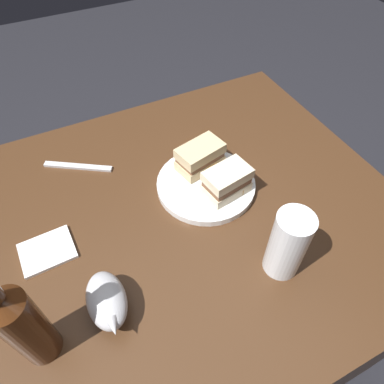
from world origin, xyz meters
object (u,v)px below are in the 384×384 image
at_px(sandwich_half_right, 200,157).
at_px(napkin, 47,251).
at_px(pint_glass, 287,246).
at_px(cider_bottle, 22,324).
at_px(plate, 206,184).
at_px(sandwich_half_left, 227,182).
at_px(fork, 78,166).
at_px(gravy_boat, 107,301).

relative_size(sandwich_half_right, napkin, 1.15).
xyz_separation_m(pint_glass, cider_bottle, (0.47, -0.05, 0.04)).
bearing_deg(cider_bottle, plate, -154.14).
height_order(pint_glass, cider_bottle, cider_bottle).
height_order(plate, sandwich_half_right, sandwich_half_right).
bearing_deg(sandwich_half_left, napkin, -4.32).
xyz_separation_m(plate, cider_bottle, (0.43, 0.21, 0.10)).
xyz_separation_m(plate, napkin, (0.39, 0.02, -0.00)).
relative_size(plate, sandwich_half_right, 1.92).
xyz_separation_m(cider_bottle, napkin, (-0.04, -0.19, -0.11)).
distance_m(plate, fork, 0.34).
relative_size(sandwich_half_left, cider_bottle, 0.42).
xyz_separation_m(sandwich_half_right, fork, (0.28, -0.15, -0.05)).
bearing_deg(pint_glass, sandwich_half_left, -87.68).
height_order(sandwich_half_right, cider_bottle, cider_bottle).
bearing_deg(pint_glass, sandwich_half_right, -85.18).
height_order(napkin, fork, napkin).
distance_m(gravy_boat, cider_bottle, 0.15).
xyz_separation_m(cider_bottle, fork, (-0.17, -0.42, -0.11)).
xyz_separation_m(sandwich_half_left, napkin, (0.42, -0.03, -0.05)).
bearing_deg(fork, sandwich_half_left, -8.07).
distance_m(pint_glass, napkin, 0.50).
bearing_deg(fork, gravy_boat, -63.17).
relative_size(cider_bottle, napkin, 2.49).
relative_size(pint_glass, cider_bottle, 0.59).
distance_m(plate, sandwich_half_right, 0.07).
distance_m(pint_glass, cider_bottle, 0.48).
relative_size(plate, cider_bottle, 0.88).
distance_m(plate, cider_bottle, 0.49).
relative_size(plate, pint_glass, 1.50).
bearing_deg(fork, sandwich_half_right, 3.89).
height_order(sandwich_half_left, sandwich_half_right, sandwich_half_left).
xyz_separation_m(plate, sandwich_half_left, (-0.03, 0.05, 0.04)).
bearing_deg(gravy_boat, sandwich_half_right, -141.69).
bearing_deg(napkin, cider_bottle, 77.38).
xyz_separation_m(plate, fork, (0.27, -0.21, -0.01)).
height_order(sandwich_half_right, gravy_boat, sandwich_half_right).
distance_m(sandwich_half_left, sandwich_half_right, 0.10).
height_order(gravy_boat, napkin, gravy_boat).
xyz_separation_m(sandwich_half_right, gravy_boat, (0.32, 0.25, -0.01)).
distance_m(sandwich_half_left, napkin, 0.42).
distance_m(plate, pint_glass, 0.27).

